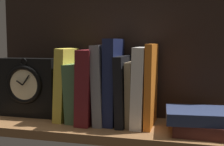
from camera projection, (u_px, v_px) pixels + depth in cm
name	position (u px, v px, depth cm)	size (l,w,h in cm)	color
ground_plane	(107.00, 128.00, 88.67)	(78.47, 23.28, 2.50)	brown
back_panel	(116.00, 56.00, 97.15)	(78.47, 1.20, 38.64)	black
book_yellow_seinlanguage	(66.00, 84.00, 92.79)	(2.82, 12.23, 21.77)	gold
book_green_romantic	(77.00, 92.00, 92.08)	(3.97, 12.86, 17.29)	#476B44
book_maroon_dawkins	(91.00, 86.00, 90.75)	(4.16, 16.84, 21.46)	maroon
book_gray_chess	(103.00, 84.00, 89.72)	(2.72, 15.05, 22.82)	gray
book_navy_bierce	(114.00, 81.00, 88.81)	(3.14, 13.64, 24.62)	#192147
book_black_skeptic	(124.00, 90.00, 88.28)	(2.39, 15.49, 19.72)	black
book_tan_shortstories	(132.00, 93.00, 87.77)	(1.67, 12.24, 18.09)	tan
book_white_catcher	(141.00, 86.00, 86.86)	(3.23, 15.50, 22.24)	silver
book_orange_pandolfini	(151.00, 85.00, 86.08)	(1.87, 15.05, 23.18)	orange
framed_clock	(27.00, 87.00, 96.26)	(18.59, 5.72, 18.84)	black
book_stack_side	(201.00, 121.00, 79.21)	(18.74, 14.81, 6.20)	#471E19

